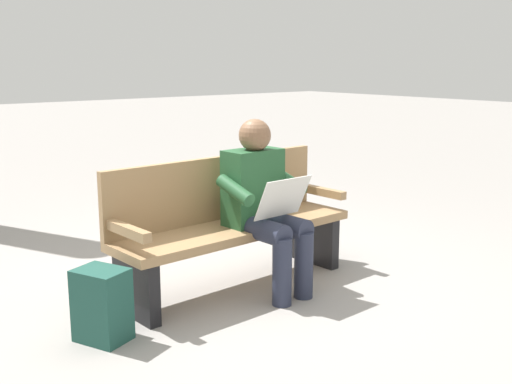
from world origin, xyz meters
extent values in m
plane|color=gray|center=(0.00, 0.00, 0.00)|extent=(40.00, 40.00, 0.00)
cube|color=#9E7A51|center=(0.00, 0.00, 0.42)|extent=(1.82, 0.56, 0.06)
cube|color=#9E7A51|center=(0.01, -0.21, 0.68)|extent=(1.80, 0.13, 0.45)
cube|color=#9E7A51|center=(-0.85, -0.04, 0.57)|extent=(0.08, 0.48, 0.06)
cube|color=#9E7A51|center=(0.85, 0.04, 0.57)|extent=(0.08, 0.48, 0.06)
cube|color=black|center=(-0.80, -0.03, 0.20)|extent=(0.10, 0.43, 0.39)
cube|color=black|center=(0.80, 0.03, 0.20)|extent=(0.10, 0.43, 0.39)
cube|color=#23512D|center=(-0.12, 0.05, 0.71)|extent=(0.41, 0.24, 0.52)
sphere|color=brown|center=(-0.12, 0.07, 1.07)|extent=(0.22, 0.22, 0.22)
cylinder|color=#282D42|center=(-0.22, 0.25, 0.47)|extent=(0.17, 0.43, 0.15)
cylinder|color=#282D42|center=(-0.02, 0.26, 0.47)|extent=(0.17, 0.43, 0.15)
cylinder|color=#282D42|center=(-0.23, 0.44, 0.23)|extent=(0.13, 0.13, 0.45)
cylinder|color=#282D42|center=(-0.03, 0.45, 0.23)|extent=(0.13, 0.13, 0.45)
cylinder|color=#23512D|center=(-0.36, 0.13, 0.74)|extent=(0.10, 0.32, 0.18)
cylinder|color=#23512D|center=(0.12, 0.16, 0.74)|extent=(0.10, 0.32, 0.18)
cube|color=silver|center=(-0.13, 0.34, 0.68)|extent=(0.41, 0.15, 0.27)
cube|color=#1E4C42|center=(1.10, 0.20, 0.21)|extent=(0.31, 0.34, 0.42)
cube|color=#23574C|center=(0.98, 0.15, 0.15)|extent=(0.11, 0.20, 0.19)
camera|label=1|loc=(2.51, 3.31, 1.56)|focal=43.75mm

